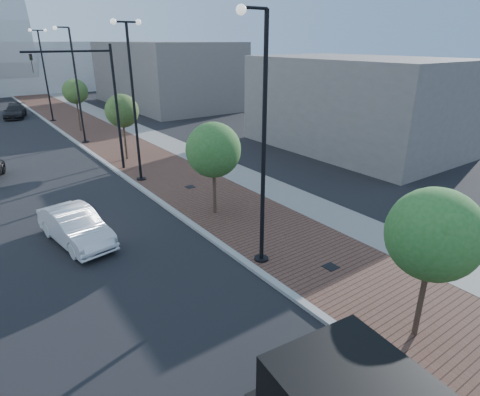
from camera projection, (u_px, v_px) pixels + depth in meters
sidewalk at (98, 127)px, 39.97m from camera, size 7.00×140.00×0.12m
concrete_strip at (124, 124)px, 41.44m from camera, size 2.40×140.00×0.13m
curb at (61, 131)px, 38.07m from camera, size 0.30×140.00×0.14m
white_sedan at (75, 226)px, 17.07m from camera, size 2.30×4.79×1.52m
dark_car_far at (15, 112)px, 44.83m from camera, size 3.19×5.18×1.40m
pedestrian at (203, 147)px, 29.54m from camera, size 0.67×0.56×1.57m
streetlight_1 at (261, 157)px, 14.13m from camera, size 1.44×0.56×9.21m
streetlight_2 at (134, 103)px, 23.06m from camera, size 1.72×0.56×9.28m
streetlight_3 at (77, 91)px, 32.23m from camera, size 1.44×0.56×9.21m
streetlight_4 at (45, 75)px, 41.16m from camera, size 1.72×0.56×9.28m
traffic_mast at (101, 96)px, 24.78m from camera, size 5.09×0.20×8.00m
tree_0 at (434, 234)px, 10.60m from camera, size 2.56×2.54×4.67m
tree_1 at (214, 150)px, 18.92m from camera, size 2.65×2.64×4.67m
tree_2 at (122, 111)px, 27.88m from camera, size 2.38×2.33×4.76m
tree_3 at (76, 91)px, 36.86m from camera, size 2.32×2.26×4.92m
commercial_block_ne at (165, 74)px, 52.84m from camera, size 12.00×22.00×8.00m
commercial_block_e at (355, 104)px, 31.49m from camera, size 10.00×16.00×7.00m
utility_cover_1 at (331, 267)px, 15.22m from camera, size 0.50×0.50×0.02m
utility_cover_2 at (190, 187)px, 23.51m from camera, size 0.50×0.50×0.02m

